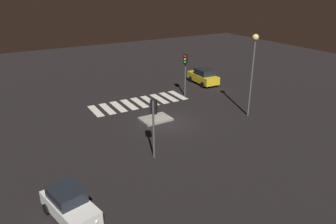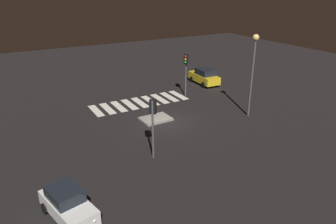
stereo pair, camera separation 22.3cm
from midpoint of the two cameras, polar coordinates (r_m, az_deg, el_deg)
name	(u,v)px [view 1 (the left image)]	position (r m, az deg, el deg)	size (l,w,h in m)	color
ground_plane	(168,123)	(27.74, -0.23, -1.92)	(80.00, 80.00, 0.00)	black
traffic_island	(156,119)	(28.29, -2.47, -1.24)	(2.66, 2.03, 0.18)	gray
car_white	(69,204)	(17.66, -17.66, -15.51)	(2.39, 3.96, 1.63)	silver
car_yellow	(203,76)	(38.59, 6.22, 6.38)	(2.22, 4.44, 1.90)	gold
traffic_light_north	(154,114)	(21.14, -2.88, -0.44)	(0.54, 0.53, 4.20)	#47474C
traffic_light_south	(185,65)	(33.44, 2.91, 8.47)	(0.54, 0.54, 4.53)	#47474C
street_lamp	(253,61)	(28.67, 14.81, 8.80)	(0.56, 0.56, 7.37)	#47474C
crosswalk_near	(139,103)	(32.53, -5.35, 1.70)	(9.90, 3.20, 0.02)	silver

